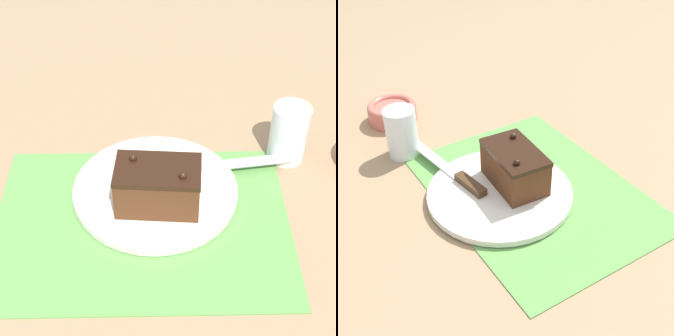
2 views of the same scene
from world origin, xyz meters
TOP-DOWN VIEW (x-y plane):
  - ground_plane at (0.00, 0.00)m, footprint 3.00×3.00m
  - placemat_woven at (0.00, 0.00)m, footprint 0.46×0.34m
  - cake_plate at (0.02, 0.06)m, footprint 0.27×0.27m
  - chocolate_cake at (0.03, 0.03)m, footprint 0.14×0.09m
  - serving_knife at (0.10, 0.11)m, footprint 0.24×0.05m
  - drinking_glass at (0.25, 0.16)m, footprint 0.06×0.06m
  - small_bowl at (0.39, 0.13)m, footprint 0.11×0.11m

SIDE VIEW (x-z plane):
  - ground_plane at x=0.00m, z-range 0.00..0.00m
  - placemat_woven at x=0.00m, z-range 0.00..0.00m
  - cake_plate at x=0.02m, z-range 0.00..0.02m
  - serving_knife at x=0.10m, z-range 0.01..0.03m
  - small_bowl at x=0.39m, z-range 0.00..0.05m
  - drinking_glass at x=0.25m, z-range 0.00..0.10m
  - chocolate_cake at x=0.03m, z-range 0.01..0.09m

